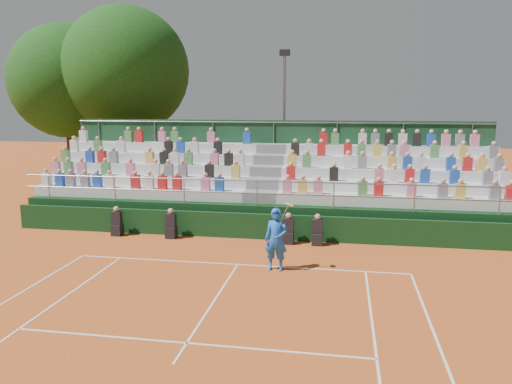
% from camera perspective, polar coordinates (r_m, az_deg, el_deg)
% --- Properties ---
extents(ground, '(90.00, 90.00, 0.00)m').
position_cam_1_polar(ground, '(16.55, -2.09, -8.30)').
color(ground, '#C45720').
rests_on(ground, ground).
extents(courtside_wall, '(20.00, 0.15, 1.00)m').
position_cam_1_polar(courtside_wall, '(19.43, -0.15, -3.93)').
color(courtside_wall, black).
rests_on(courtside_wall, ground).
extents(line_officials, '(8.35, 0.40, 1.19)m').
position_cam_1_polar(line_officials, '(19.25, -4.01, -4.16)').
color(line_officials, black).
rests_on(line_officials, ground).
extents(grandstand, '(20.00, 5.20, 4.40)m').
position_cam_1_polar(grandstand, '(22.42, 1.30, -0.46)').
color(grandstand, black).
rests_on(grandstand, ground).
extents(tennis_player, '(0.91, 0.53, 2.22)m').
position_cam_1_polar(tennis_player, '(15.76, 2.32, -5.44)').
color(tennis_player, blue).
rests_on(tennis_player, ground).
extents(tree_west, '(6.86, 6.86, 9.92)m').
position_cam_1_polar(tree_west, '(33.10, -20.79, 11.74)').
color(tree_west, '#341F12').
rests_on(tree_west, ground).
extents(tree_east, '(7.40, 7.40, 10.77)m').
position_cam_1_polar(tree_east, '(31.04, -14.67, 13.27)').
color(tree_east, '#341F12').
rests_on(tree_east, ground).
extents(floodlight_mast, '(0.60, 0.25, 8.19)m').
position_cam_1_polar(floodlight_mast, '(29.43, 3.25, 9.31)').
color(floodlight_mast, gray).
rests_on(floodlight_mast, ground).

